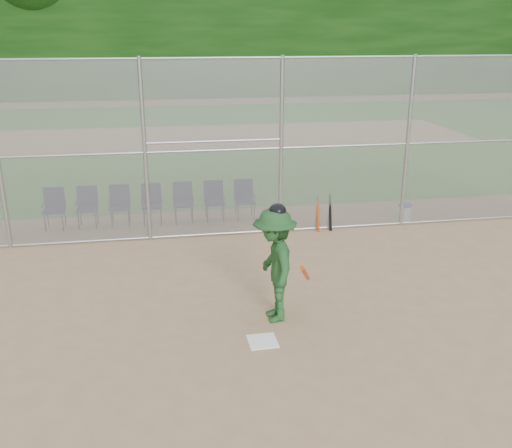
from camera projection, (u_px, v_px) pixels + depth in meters
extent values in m
plane|color=tan|center=(284.00, 346.00, 8.56)|extent=(100.00, 100.00, 0.00)
plane|color=#2A6D20|center=(197.00, 136.00, 25.35)|extent=(100.00, 100.00, 0.00)
plane|color=tan|center=(197.00, 136.00, 25.35)|extent=(24.00, 24.00, 0.00)
cube|color=gray|center=(237.00, 149.00, 12.58)|extent=(16.00, 0.02, 4.00)
cylinder|color=#9EA3A8|center=(236.00, 58.00, 11.95)|extent=(16.00, 0.05, 0.05)
cube|color=black|center=(177.00, 14.00, 39.43)|extent=(80.00, 5.00, 11.00)
cube|color=white|center=(262.00, 341.00, 8.68)|extent=(0.45, 0.45, 0.02)
imported|color=#1E4D21|center=(274.00, 265.00, 9.10)|extent=(0.71, 1.22, 1.89)
ellipsoid|color=black|center=(275.00, 211.00, 8.80)|extent=(0.27, 0.30, 0.23)
cylinder|color=#D04713|center=(305.00, 273.00, 8.79)|extent=(0.35, 0.71, 0.53)
cylinder|color=white|center=(404.00, 213.00, 14.17)|extent=(0.31, 0.31, 0.37)
cylinder|color=#2841AF|center=(405.00, 205.00, 14.10)|extent=(0.33, 0.33, 0.05)
cylinder|color=#D84C14|center=(318.00, 213.00, 13.37)|extent=(0.06, 0.22, 0.85)
cylinder|color=black|center=(330.00, 213.00, 13.42)|extent=(0.06, 0.25, 0.84)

